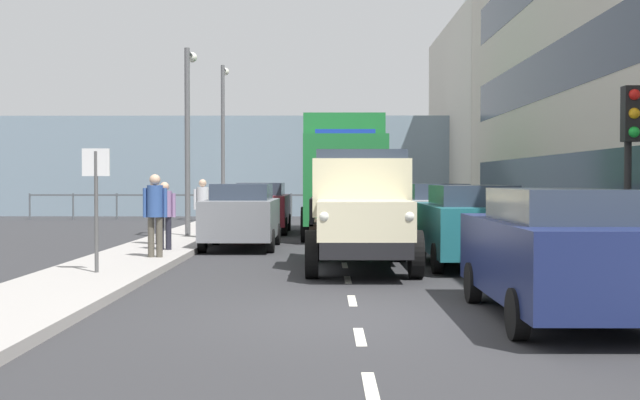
# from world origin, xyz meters

# --- Properties ---
(ground_plane) EXTENTS (80.00, 80.00, 0.00)m
(ground_plane) POSITION_xyz_m (0.00, -9.45, 0.00)
(ground_plane) COLOR #2D2D30
(sidewalk_left) EXTENTS (2.11, 35.18, 0.15)m
(sidewalk_left) POSITION_xyz_m (-4.64, -9.45, 0.07)
(sidewalk_left) COLOR #9E9993
(sidewalk_left) RESTS_ON ground_plane
(sidewalk_right) EXTENTS (2.11, 35.18, 0.15)m
(sidewalk_right) POSITION_xyz_m (4.64, -9.45, 0.07)
(sidewalk_right) COLOR #9E9993
(sidewalk_right) RESTS_ON ground_plane
(road_centreline_markings) EXTENTS (0.12, 31.98, 0.01)m
(road_centreline_markings) POSITION_xyz_m (0.00, -9.23, 0.00)
(road_centreline_markings) COLOR silver
(road_centreline_markings) RESTS_ON ground_plane
(building_far_block) EXTENTS (6.08, 14.27, 9.65)m
(building_far_block) POSITION_xyz_m (-8.74, -30.71, 4.83)
(building_far_block) COLOR beige
(building_far_block) RESTS_ON ground_plane
(sea_horizon) EXTENTS (80.00, 0.80, 5.00)m
(sea_horizon) POSITION_xyz_m (0.00, -30.04, 2.50)
(sea_horizon) COLOR gray
(sea_horizon) RESTS_ON ground_plane
(seawall_railing) EXTENTS (28.08, 0.08, 1.20)m
(seawall_railing) POSITION_xyz_m (-0.00, -26.44, 0.92)
(seawall_railing) COLOR #4C5156
(seawall_railing) RESTS_ON ground_plane
(truck_vintage_cream) EXTENTS (2.17, 5.64, 2.43)m
(truck_vintage_cream) POSITION_xyz_m (-0.30, -5.58, 1.18)
(truck_vintage_cream) COLOR black
(truck_vintage_cream) RESTS_ON ground_plane
(lorry_cargo_green) EXTENTS (2.58, 8.20, 3.87)m
(lorry_cargo_green) POSITION_xyz_m (-0.16, -15.85, 2.08)
(lorry_cargo_green) COLOR #1E7033
(lorry_cargo_green) RESTS_ON ground_plane
(car_navy_kerbside_near) EXTENTS (1.87, 4.59, 1.72)m
(car_navy_kerbside_near) POSITION_xyz_m (-2.64, 0.15, 0.90)
(car_navy_kerbside_near) COLOR navy
(car_navy_kerbside_near) RESTS_ON ground_plane
(car_teal_kerbside_1) EXTENTS (1.93, 4.31, 1.72)m
(car_teal_kerbside_1) POSITION_xyz_m (-2.64, -6.34, 0.90)
(car_teal_kerbside_1) COLOR #1E6670
(car_teal_kerbside_1) RESTS_ON ground_plane
(car_silver_kerbside_2) EXTENTS (1.86, 4.42, 1.72)m
(car_silver_kerbside_2) POSITION_xyz_m (-2.64, -11.83, 0.90)
(car_silver_kerbside_2) COLOR #B7BABF
(car_silver_kerbside_2) RESTS_ON ground_plane
(car_grey_oppositeside_0) EXTENTS (1.89, 4.03, 1.72)m
(car_grey_oppositeside_0) POSITION_xyz_m (2.64, -10.82, 0.90)
(car_grey_oppositeside_0) COLOR slate
(car_grey_oppositeside_0) RESTS_ON ground_plane
(car_maroon_oppositeside_1) EXTENTS (1.92, 4.03, 1.72)m
(car_maroon_oppositeside_1) POSITION_xyz_m (2.64, -17.20, 0.90)
(car_maroon_oppositeside_1) COLOR maroon
(car_maroon_oppositeside_1) RESTS_ON ground_plane
(pedestrian_near_railing) EXTENTS (0.53, 0.34, 1.80)m
(pedestrian_near_railing) POSITION_xyz_m (4.11, -6.81, 1.22)
(pedestrian_near_railing) COLOR #4C473D
(pedestrian_near_railing) RESTS_ON sidewalk_right
(pedestrian_strolling) EXTENTS (0.53, 0.34, 1.63)m
(pedestrian_strolling) POSITION_xyz_m (4.27, -8.69, 1.10)
(pedestrian_strolling) COLOR black
(pedestrian_strolling) RESTS_ON sidewalk_right
(pedestrian_by_lamp) EXTENTS (0.53, 0.34, 1.67)m
(pedestrian_by_lamp) POSITION_xyz_m (4.87, -10.35, 1.13)
(pedestrian_by_lamp) COLOR #383342
(pedestrian_by_lamp) RESTS_ON sidewalk_right
(pedestrian_in_dark_coat) EXTENTS (0.53, 0.34, 1.69)m
(pedestrian_in_dark_coat) POSITION_xyz_m (3.98, -12.79, 1.15)
(pedestrian_in_dark_coat) COLOR #4C473D
(pedestrian_in_dark_coat) RESTS_ON sidewalk_right
(traffic_light_near) EXTENTS (0.28, 0.41, 3.20)m
(traffic_light_near) POSITION_xyz_m (-4.55, -2.47, 2.47)
(traffic_light_near) COLOR black
(traffic_light_near) RESTS_ON sidewalk_left
(lamp_post_promenade) EXTENTS (0.32, 1.14, 5.64)m
(lamp_post_promenade) POSITION_xyz_m (4.57, -13.87, 3.57)
(lamp_post_promenade) COLOR #59595B
(lamp_post_promenade) RESTS_ON sidewalk_right
(lamp_post_far) EXTENTS (0.32, 1.14, 6.48)m
(lamp_post_far) POSITION_xyz_m (4.74, -23.58, 4.01)
(lamp_post_far) COLOR #59595B
(lamp_post_far) RESTS_ON sidewalk_right
(street_sign) EXTENTS (0.50, 0.07, 2.25)m
(street_sign) POSITION_xyz_m (4.57, -3.92, 1.68)
(street_sign) COLOR #4C4C4C
(street_sign) RESTS_ON sidewalk_right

